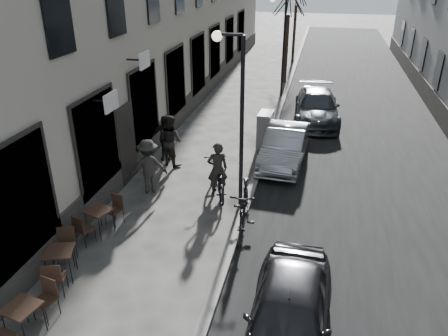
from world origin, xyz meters
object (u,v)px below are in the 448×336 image
at_px(car_mid, 285,146).
at_px(car_near, 289,314).
at_px(bistro_set_a, 24,318).
at_px(pedestrian_far, 165,138).
at_px(streetlamp_far, 281,36).
at_px(bicycle, 218,179).
at_px(car_far, 317,107).
at_px(utility_cabinet, 265,130).
at_px(pedestrian_near, 171,140).
at_px(streetlamp_near, 236,104).
at_px(tree_near, 289,1).
at_px(bistro_set_c, 100,219).
at_px(moped, 244,208).
at_px(bistro_set_b, 61,261).
at_px(pedestrian_mid, 148,166).

bearing_deg(car_mid, car_near, -80.90).
height_order(bistro_set_a, pedestrian_far, pedestrian_far).
relative_size(car_near, car_mid, 0.98).
bearing_deg(car_mid, bistro_set_a, -110.87).
xyz_separation_m(streetlamp_far, bicycle, (-0.65, -11.55, -2.62)).
height_order(car_near, car_mid, car_near).
bearing_deg(pedestrian_far, car_far, 36.08).
xyz_separation_m(utility_cabinet, pedestrian_near, (-3.08, -2.36, 0.21)).
bearing_deg(utility_cabinet, car_mid, -52.83).
height_order(streetlamp_near, car_near, streetlamp_near).
bearing_deg(streetlamp_near, pedestrian_near, 140.78).
bearing_deg(car_far, streetlamp_near, -108.72).
xyz_separation_m(streetlamp_far, tree_near, (0.07, 3.00, 1.50)).
bearing_deg(bistro_set_c, streetlamp_near, 55.22).
relative_size(car_near, moped, 1.72).
bearing_deg(tree_near, car_near, -84.37).
relative_size(bistro_set_c, moped, 0.66).
relative_size(streetlamp_far, car_near, 1.29).
distance_m(streetlamp_near, bistro_set_b, 6.00).
height_order(bistro_set_c, moped, moped).
xyz_separation_m(bistro_set_a, bistro_set_b, (-0.26, 1.74, 0.01)).
xyz_separation_m(pedestrian_near, car_mid, (3.98, 1.03, -0.26)).
height_order(utility_cabinet, car_far, utility_cabinet).
height_order(streetlamp_near, moped, streetlamp_near).
bearing_deg(car_near, bistro_set_c, 155.29).
xyz_separation_m(bistro_set_c, car_far, (5.39, 10.59, 0.24)).
height_order(pedestrian_far, car_mid, pedestrian_far).
height_order(bistro_set_a, car_mid, car_mid).
relative_size(pedestrian_mid, car_near, 0.45).
height_order(bistro_set_c, utility_cabinet, utility_cabinet).
bearing_deg(bistro_set_a, streetlamp_far, 91.99).
xyz_separation_m(streetlamp_near, pedestrian_mid, (-2.80, 0.15, -2.27)).
relative_size(bistro_set_a, bistro_set_b, 0.97).
bearing_deg(tree_near, pedestrian_mid, -100.97).
height_order(tree_near, car_far, tree_near).
distance_m(tree_near, utility_cabinet, 11.08).
bearing_deg(bistro_set_a, car_mid, 77.40).
distance_m(bistro_set_a, car_far, 15.12).
distance_m(pedestrian_mid, car_mid, 5.09).
xyz_separation_m(streetlamp_far, utility_cabinet, (0.27, -7.35, -2.45)).
bearing_deg(bistro_set_c, pedestrian_far, 107.94).
distance_m(tree_near, bistro_set_c, 18.20).
height_order(streetlamp_near, pedestrian_mid, streetlamp_near).
height_order(bistro_set_c, car_far, car_far).
bearing_deg(pedestrian_far, tree_near, 65.25).
bearing_deg(car_far, bistro_set_b, -117.40).
height_order(bistro_set_b, pedestrian_near, pedestrian_near).
height_order(bistro_set_a, car_near, car_near).
bearing_deg(bistro_set_b, pedestrian_mid, 65.41).
height_order(bistro_set_b, car_far, car_far).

